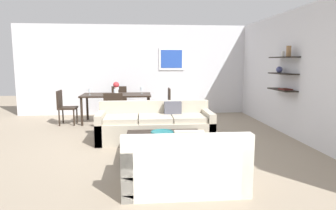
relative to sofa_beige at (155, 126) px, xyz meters
The scene contains 18 objects.
ground_plane 0.45m from the sofa_beige, 104.06° to the right, with size 18.00×18.00×0.00m, color gray.
back_wall_unit 3.37m from the sofa_beige, 86.05° to the left, with size 8.40×0.09×2.70m.
right_wall_shelf_unit 3.14m from the sofa_beige, ahead, with size 0.34×8.20×2.70m.
sofa_beige is the anchor object (origin of this frame).
loveseat_white 2.39m from the sofa_beige, 84.07° to the right, with size 1.53×0.90×0.78m.
coffee_table 1.19m from the sofa_beige, 84.94° to the right, with size 1.28×1.01×0.38m.
decorative_bowl 1.17m from the sofa_beige, 87.08° to the right, with size 0.38×0.38×0.08m.
candle_jar 1.14m from the sofa_beige, 74.49° to the right, with size 0.08×0.08×0.07m, color silver.
dining_table 2.21m from the sofa_beige, 115.50° to the left, with size 1.81×0.92×0.75m.
dining_chair_head 2.99m from the sofa_beige, 108.32° to the left, with size 0.44×0.44×0.88m.
dining_chair_foot 1.46m from the sofa_beige, 130.45° to the left, with size 0.44×0.44×0.88m.
dining_chair_left_near 2.86m from the sofa_beige, 141.96° to the left, with size 0.44×0.44×0.88m.
dining_chair_right_far 2.22m from the sofa_beige, 80.27° to the left, with size 0.44×0.44×0.88m.
wine_glass_right_far 2.18m from the sofa_beige, 97.26° to the left, with size 0.07×0.07×0.17m.
wine_glass_foot 1.92m from the sofa_beige, 120.91° to the left, with size 0.07×0.07×0.18m.
wine_glass_left_near 2.52m from the sofa_beige, 131.01° to the left, with size 0.06×0.06×0.15m.
wine_glass_head 2.61m from the sofa_beige, 111.63° to the left, with size 0.07×0.07×0.16m.
centerpiece_vase 2.29m from the sofa_beige, 115.37° to the left, with size 0.16×0.16×0.33m.
Camera 1 is at (-0.19, -5.68, 1.61)m, focal length 32.00 mm.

